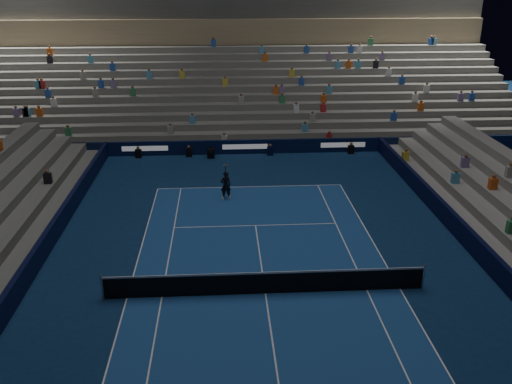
{
  "coord_description": "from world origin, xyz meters",
  "views": [
    {
      "loc": [
        -1.57,
        -18.95,
        11.93
      ],
      "look_at": [
        0.0,
        6.0,
        2.0
      ],
      "focal_mm": 38.73,
      "sensor_mm": 36.0,
      "label": 1
    }
  ],
  "objects": [
    {
      "name": "sponsor_barrier_west",
      "position": [
        -9.7,
        0.0,
        0.5
      ],
      "size": [
        0.25,
        37.0,
        1.0
      ],
      "primitive_type": "cube",
      "color": "black",
      "rests_on": "ground"
    },
    {
      "name": "broadcast_camera",
      "position": [
        -2.39,
        17.71,
        0.32
      ],
      "size": [
        0.52,
        0.95,
        0.62
      ],
      "color": "black",
      "rests_on": "ground"
    },
    {
      "name": "tennis_player",
      "position": [
        -1.45,
        10.08,
        0.83
      ],
      "size": [
        0.68,
        0.54,
        1.65
      ],
      "primitive_type": "imported",
      "rotation": [
        0.0,
        0.0,
        3.4
      ],
      "color": "black",
      "rests_on": "ground"
    },
    {
      "name": "sponsor_barrier_far",
      "position": [
        0.0,
        18.5,
        0.5
      ],
      "size": [
        44.0,
        0.25,
        1.0
      ],
      "primitive_type": "cube",
      "color": "black",
      "rests_on": "ground"
    },
    {
      "name": "ground",
      "position": [
        0.0,
        0.0,
        0.0
      ],
      "size": [
        90.0,
        90.0,
        0.0
      ],
      "primitive_type": "plane",
      "color": "#0B2347",
      "rests_on": "ground"
    },
    {
      "name": "tennis_net",
      "position": [
        0.0,
        0.0,
        0.5
      ],
      "size": [
        12.9,
        0.1,
        1.1
      ],
      "color": "#B2B2B7",
      "rests_on": "ground"
    },
    {
      "name": "grandstand_main",
      "position": [
        0.0,
        27.9,
        3.38
      ],
      "size": [
        44.0,
        15.2,
        11.2
      ],
      "color": "#62625D",
      "rests_on": "ground"
    },
    {
      "name": "sponsor_barrier_east",
      "position": [
        9.7,
        0.0,
        0.5
      ],
      "size": [
        0.25,
        37.0,
        1.0
      ],
      "primitive_type": "cube",
      "color": "black",
      "rests_on": "ground"
    },
    {
      "name": "court_surface",
      "position": [
        0.0,
        0.0,
        0.01
      ],
      "size": [
        10.97,
        23.77,
        0.01
      ],
      "primitive_type": "cube",
      "color": "navy",
      "rests_on": "ground"
    }
  ]
}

